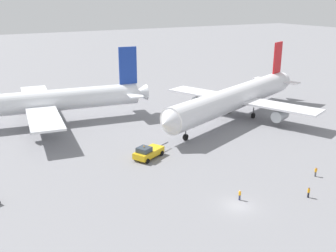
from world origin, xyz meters
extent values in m
plane|color=gray|center=(0.00, 0.00, 0.00)|extent=(600.00, 600.00, 0.00)
cylinder|color=white|center=(-17.94, 53.06, 5.34)|extent=(51.42, 11.91, 5.00)
cone|color=white|center=(8.42, 49.45, 5.34)|extent=(4.11, 4.45, 4.00)
cube|color=white|center=(-15.40, 52.71, 4.59)|extent=(11.93, 41.65, 0.44)
cube|color=white|center=(5.94, 49.78, 5.84)|extent=(4.93, 13.31, 0.28)
cube|color=#193899|center=(5.65, 49.83, 12.33)|extent=(4.41, 0.95, 8.98)
cylinder|color=#999EA3|center=(-14.83, 64.26, 2.79)|extent=(4.51, 3.15, 2.60)
cylinder|color=#999EA3|center=(-17.96, 41.43, 2.79)|extent=(4.51, 3.15, 2.60)
cylinder|color=slate|center=(-14.87, 49.20, 1.87)|extent=(0.28, 0.28, 2.44)
cylinder|color=black|center=(-14.87, 49.20, 0.65)|extent=(1.36, 0.72, 1.30)
cylinder|color=slate|center=(-13.95, 55.94, 1.87)|extent=(0.28, 0.28, 2.44)
cylinder|color=black|center=(-13.95, 55.94, 0.65)|extent=(1.36, 0.72, 1.30)
cylinder|color=silver|center=(26.15, 34.04, 5.18)|extent=(47.54, 23.13, 5.60)
cone|color=silver|center=(2.29, 24.64, 5.18)|extent=(4.49, 5.82, 5.15)
cone|color=silver|center=(49.83, 43.37, 5.18)|extent=(4.99, 5.49, 4.48)
cube|color=silver|center=(28.42, 34.94, 4.34)|extent=(20.39, 38.99, 0.44)
cube|color=silver|center=(47.50, 42.45, 5.74)|extent=(7.74, 13.27, 0.28)
cube|color=red|center=(47.22, 42.34, 12.22)|extent=(4.23, 1.95, 8.48)
cylinder|color=#999EA3|center=(23.45, 44.83, 2.54)|extent=(4.86, 3.96, 2.60)
cylinder|color=#999EA3|center=(31.54, 24.31, 2.54)|extent=(4.86, 3.96, 2.60)
cylinder|color=slate|center=(30.60, 32.14, 1.65)|extent=(0.28, 0.28, 2.01)
cylinder|color=black|center=(30.60, 32.14, 0.65)|extent=(1.41, 0.99, 1.30)
cylinder|color=slate|center=(28.11, 38.47, 1.65)|extent=(0.28, 0.28, 2.01)
cylinder|color=black|center=(28.11, 38.47, 0.65)|extent=(1.41, 0.99, 1.30)
cylinder|color=slate|center=(7.95, 26.88, 1.65)|extent=(0.28, 0.28, 2.01)
cylinder|color=black|center=(7.95, 26.88, 0.65)|extent=(1.41, 0.99, 1.30)
cube|color=gold|center=(-2.94, 22.14, 1.01)|extent=(6.81, 5.27, 1.12)
cube|color=#333D47|center=(-4.16, 21.52, 2.02)|extent=(3.00, 2.97, 0.90)
cylinder|color=#4C4C51|center=(1.28, 24.27, 1.12)|extent=(2.95, 1.62, 0.20)
sphere|color=orange|center=(-4.16, 21.52, 2.65)|extent=(0.24, 0.24, 0.24)
cylinder|color=black|center=(-4.32, 19.90, 0.45)|extent=(0.94, 0.67, 0.90)
cylinder|color=black|center=(-5.56, 22.35, 0.45)|extent=(0.94, 0.67, 0.90)
cylinder|color=black|center=(-0.31, 21.93, 0.45)|extent=(0.94, 0.67, 0.90)
cylinder|color=black|center=(-1.55, 24.38, 0.45)|extent=(0.94, 0.67, 0.90)
cylinder|color=black|center=(10.57, -3.11, 0.41)|extent=(0.28, 0.28, 0.83)
cylinder|color=orange|center=(10.57, -3.11, 1.12)|extent=(0.36, 0.36, 0.58)
sphere|color=brown|center=(10.57, -3.11, 1.52)|extent=(0.22, 0.22, 0.22)
cylinder|color=#2D3351|center=(1.28, 1.29, 0.40)|extent=(0.28, 0.28, 0.80)
cylinder|color=orange|center=(1.28, 1.29, 1.09)|extent=(0.36, 0.36, 0.57)
sphere|color=beige|center=(1.28, 1.29, 1.48)|extent=(0.22, 0.22, 0.22)
cylinder|color=#4C4C51|center=(17.28, 1.45, 0.40)|extent=(0.28, 0.28, 0.80)
cylinder|color=orange|center=(17.28, 1.45, 1.08)|extent=(0.36, 0.36, 0.57)
sphere|color=#9E704C|center=(17.28, 1.45, 1.48)|extent=(0.22, 0.22, 0.22)
cylinder|color=#F24C19|center=(17.58, 1.45, 1.20)|extent=(0.05, 0.05, 0.40)
camera|label=1|loc=(-33.53, -39.06, 28.23)|focal=42.92mm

